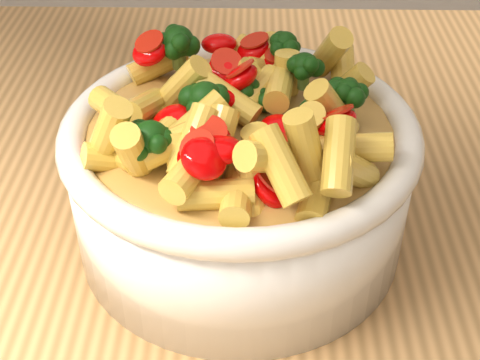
{
  "coord_description": "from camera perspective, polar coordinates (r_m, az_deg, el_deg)",
  "views": [
    {
      "loc": [
        0.04,
        -0.46,
        1.27
      ],
      "look_at": [
        0.03,
        -0.05,
        0.96
      ],
      "focal_mm": 50.0,
      "sensor_mm": 36.0,
      "label": 1
    }
  ],
  "objects": [
    {
      "name": "table",
      "position": [
        0.66,
        -2.93,
        -8.12
      ],
      "size": [
        1.2,
        0.8,
        0.9
      ],
      "color": "tan",
      "rests_on": "ground"
    },
    {
      "name": "pasta_salad",
      "position": [
        0.47,
        0.0,
        6.89
      ],
      "size": [
        0.21,
        0.21,
        0.05
      ],
      "color": "#FAC14F",
      "rests_on": "serving_bowl"
    },
    {
      "name": "serving_bowl",
      "position": [
        0.51,
        0.0,
        0.12
      ],
      "size": [
        0.26,
        0.26,
        0.11
      ],
      "color": "white",
      "rests_on": "table"
    }
  ]
}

